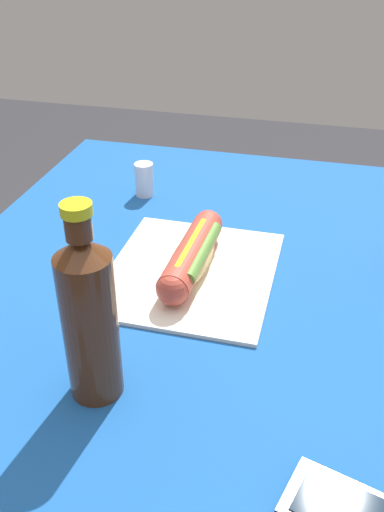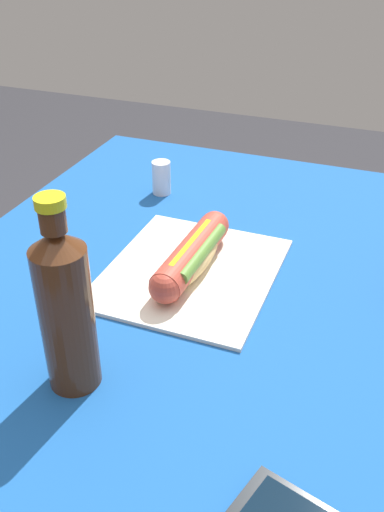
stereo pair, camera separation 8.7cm
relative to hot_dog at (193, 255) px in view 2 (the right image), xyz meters
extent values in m
cylinder|color=brown|center=(-0.38, -0.28, -0.44)|extent=(0.07, 0.07, 0.74)
cube|color=brown|center=(0.00, 0.06, -0.05)|extent=(0.94, 0.83, 0.03)
cube|color=#19519E|center=(0.00, 0.06, -0.03)|extent=(1.00, 0.89, 0.00)
cube|color=silver|center=(0.00, 0.00, -0.03)|extent=(0.29, 0.25, 0.01)
ellipsoid|color=#E5BC75|center=(0.00, 0.00, 0.00)|extent=(0.18, 0.06, 0.05)
cylinder|color=#B24233|center=(0.00, 0.00, 0.00)|extent=(0.19, 0.06, 0.05)
sphere|color=#B24233|center=(0.10, 0.00, 0.00)|extent=(0.05, 0.05, 0.05)
sphere|color=#B24233|center=(-0.10, 0.00, 0.00)|extent=(0.05, 0.05, 0.05)
cube|color=yellow|center=(0.00, 0.00, 0.02)|extent=(0.14, 0.01, 0.00)
cylinder|color=#568433|center=(0.00, 0.02, 0.01)|extent=(0.15, 0.03, 0.02)
cylinder|color=#4C2814|center=(0.27, -0.05, 0.06)|extent=(0.06, 0.06, 0.18)
cone|color=#4C2814|center=(0.27, -0.05, 0.16)|extent=(0.06, 0.06, 0.02)
cylinder|color=#4C2814|center=(0.27, -0.05, 0.19)|extent=(0.03, 0.03, 0.03)
cylinder|color=yellow|center=(0.27, -0.05, 0.21)|extent=(0.03, 0.03, 0.01)
cylinder|color=silver|center=(-0.24, -0.16, 0.00)|extent=(0.04, 0.04, 0.07)
camera|label=1|loc=(0.71, 0.18, 0.46)|focal=40.13mm
camera|label=2|loc=(0.69, 0.26, 0.46)|focal=40.13mm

